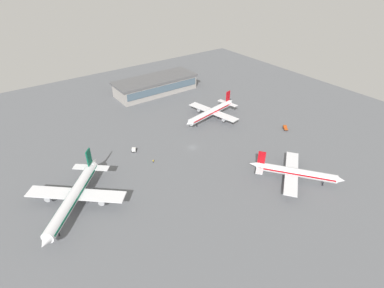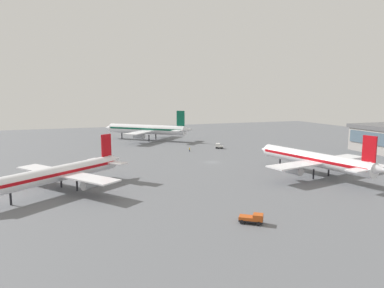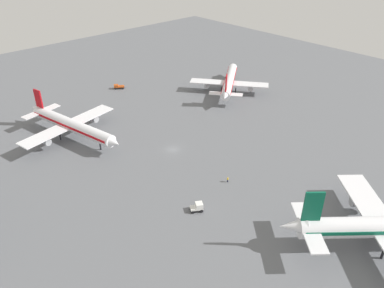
# 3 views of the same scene
# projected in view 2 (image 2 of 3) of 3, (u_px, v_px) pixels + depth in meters

# --- Properties ---
(ground) EXTENTS (288.00, 288.00, 0.00)m
(ground) POSITION_uv_depth(u_px,v_px,m) (212.00, 162.00, 122.35)
(ground) COLOR slate
(airplane_at_gate) EXTENTS (29.94, 35.40, 12.73)m
(airplane_at_gate) POSITION_uv_depth(u_px,v_px,m) (60.00, 173.00, 85.40)
(airplane_at_gate) COLOR white
(airplane_at_gate) RESTS_ON ground
(airplane_taxiing) EXTENTS (38.28, 41.60, 15.51)m
(airplane_taxiing) POSITION_uv_depth(u_px,v_px,m) (147.00, 129.00, 179.32)
(airplane_taxiing) COLOR white
(airplane_taxiing) RESTS_ON ground
(airplane_distant) EXTENTS (44.40, 36.07, 13.60)m
(airplane_distant) POSITION_uv_depth(u_px,v_px,m) (315.00, 159.00, 101.41)
(airplane_distant) COLOR white
(airplane_distant) RESTS_ON ground
(baggage_tug) EXTENTS (3.45, 3.74, 2.30)m
(baggage_tug) POSITION_uv_depth(u_px,v_px,m) (219.00, 146.00, 152.58)
(baggage_tug) COLOR black
(baggage_tug) RESTS_ON ground
(pushback_tractor) EXTENTS (4.14, 4.67, 1.90)m
(pushback_tractor) POSITION_uv_depth(u_px,v_px,m) (252.00, 218.00, 64.69)
(pushback_tractor) COLOR black
(pushback_tractor) RESTS_ON ground
(ground_crew_worker) EXTENTS (0.53, 0.53, 1.67)m
(ground_crew_worker) POSITION_uv_depth(u_px,v_px,m) (190.00, 150.00, 144.71)
(ground_crew_worker) COLOR #1E2338
(ground_crew_worker) RESTS_ON ground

